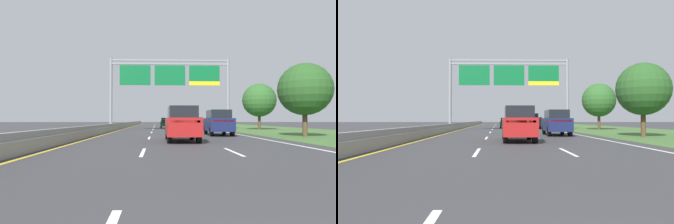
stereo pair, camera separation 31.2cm
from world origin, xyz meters
TOP-DOWN VIEW (x-y plane):
  - ground_plane at (0.00, 35.00)m, footprint 220.00×220.00m
  - lane_striping at (0.00, 34.54)m, footprint 11.96×106.00m
  - grass_verge_right at (13.95, 35.00)m, footprint 14.00×110.00m
  - median_barrier_concrete at (-6.60, 35.00)m, footprint 0.60×110.00m
  - overhead_sign_gantry at (0.30, 34.77)m, footprint 15.06×0.42m
  - pickup_truck_black at (3.84, 40.13)m, footprint 2.00×5.40m
  - car_red_centre_lane_suv at (0.22, 16.33)m, footprint 1.90×4.70m
  - car_navy_right_lane_suv at (3.83, 22.83)m, footprint 2.04×4.75m
  - car_darkgreen_centre_lane_sedan at (0.11, 42.95)m, footprint 1.87×4.42m
  - roadside_tree_near at (9.99, 20.37)m, footprint 3.99×3.99m
  - roadside_tree_mid at (12.02, 35.92)m, footprint 4.33×4.33m

SIDE VIEW (x-z plane):
  - ground_plane at x=0.00m, z-range 0.00..0.00m
  - lane_striping at x=0.00m, z-range 0.00..0.01m
  - grass_verge_right at x=13.95m, z-range 0.00..0.02m
  - median_barrier_concrete at x=-6.60m, z-range -0.07..0.78m
  - car_darkgreen_centre_lane_sedan at x=0.11m, z-range 0.03..1.60m
  - pickup_truck_black at x=3.84m, z-range -0.03..2.17m
  - car_red_centre_lane_suv at x=0.22m, z-range 0.04..2.15m
  - car_navy_right_lane_suv at x=3.83m, z-range 0.04..2.15m
  - roadside_tree_near at x=9.99m, z-range 0.81..6.45m
  - roadside_tree_mid at x=12.02m, z-range 0.83..6.83m
  - overhead_sign_gantry at x=0.30m, z-range 1.92..10.91m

